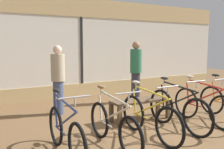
{
  "coord_description": "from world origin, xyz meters",
  "views": [
    {
      "loc": [
        -3.14,
        -3.74,
        1.71
      ],
      "look_at": [
        0.0,
        1.8,
        0.95
      ],
      "focal_mm": 40.0,
      "sensor_mm": 36.0,
      "label": 1
    }
  ],
  "objects_px": {
    "bicycle_right": "(203,106)",
    "customer_by_window": "(136,70)",
    "display_bench": "(140,103)",
    "bicycle_left": "(113,126)",
    "bicycle_center_right": "(177,110)",
    "bicycle_center_left": "(149,117)",
    "customer_near_rack": "(58,78)",
    "bicycle_far_left": "(65,132)"
  },
  "relations": [
    {
      "from": "bicycle_right",
      "to": "customer_by_window",
      "type": "relative_size",
      "value": 0.94
    },
    {
      "from": "display_bench",
      "to": "customer_by_window",
      "type": "bearing_deg",
      "value": 58.55
    },
    {
      "from": "bicycle_left",
      "to": "bicycle_center_right",
      "type": "xyz_separation_m",
      "value": [
        1.57,
        0.12,
        0.03
      ]
    },
    {
      "from": "bicycle_right",
      "to": "display_bench",
      "type": "relative_size",
      "value": 1.22
    },
    {
      "from": "bicycle_center_left",
      "to": "display_bench",
      "type": "relative_size",
      "value": 1.26
    },
    {
      "from": "bicycle_left",
      "to": "customer_near_rack",
      "type": "bearing_deg",
      "value": 93.84
    },
    {
      "from": "bicycle_far_left",
      "to": "customer_near_rack",
      "type": "relative_size",
      "value": 0.98
    },
    {
      "from": "bicycle_far_left",
      "to": "bicycle_right",
      "type": "relative_size",
      "value": 0.97
    },
    {
      "from": "customer_near_rack",
      "to": "bicycle_far_left",
      "type": "bearing_deg",
      "value": -105.24
    },
    {
      "from": "bicycle_far_left",
      "to": "display_bench",
      "type": "relative_size",
      "value": 1.18
    },
    {
      "from": "bicycle_left",
      "to": "display_bench",
      "type": "height_order",
      "value": "bicycle_left"
    },
    {
      "from": "bicycle_left",
      "to": "display_bench",
      "type": "distance_m",
      "value": 1.63
    },
    {
      "from": "bicycle_far_left",
      "to": "bicycle_right",
      "type": "height_order",
      "value": "bicycle_right"
    },
    {
      "from": "bicycle_left",
      "to": "bicycle_far_left",
      "type": "bearing_deg",
      "value": 174.92
    },
    {
      "from": "bicycle_left",
      "to": "customer_by_window",
      "type": "xyz_separation_m",
      "value": [
        2.26,
        2.58,
        0.59
      ]
    },
    {
      "from": "bicycle_left",
      "to": "customer_by_window",
      "type": "relative_size",
      "value": 0.94
    },
    {
      "from": "bicycle_center_left",
      "to": "bicycle_center_right",
      "type": "height_order",
      "value": "bicycle_center_right"
    },
    {
      "from": "bicycle_left",
      "to": "bicycle_right",
      "type": "height_order",
      "value": "bicycle_right"
    },
    {
      "from": "bicycle_far_left",
      "to": "customer_near_rack",
      "type": "bearing_deg",
      "value": 74.76
    },
    {
      "from": "display_bench",
      "to": "customer_near_rack",
      "type": "height_order",
      "value": "customer_near_rack"
    },
    {
      "from": "bicycle_far_left",
      "to": "customer_by_window",
      "type": "xyz_separation_m",
      "value": [
        3.06,
        2.51,
        0.58
      ]
    },
    {
      "from": "bicycle_far_left",
      "to": "display_bench",
      "type": "distance_m",
      "value": 2.29
    },
    {
      "from": "display_bench",
      "to": "customer_near_rack",
      "type": "xyz_separation_m",
      "value": [
        -1.45,
        1.43,
        0.5
      ]
    },
    {
      "from": "bicycle_right",
      "to": "customer_near_rack",
      "type": "height_order",
      "value": "customer_near_rack"
    },
    {
      "from": "bicycle_left",
      "to": "bicycle_center_left",
      "type": "distance_m",
      "value": 0.78
    },
    {
      "from": "bicycle_center_right",
      "to": "customer_near_rack",
      "type": "height_order",
      "value": "customer_near_rack"
    },
    {
      "from": "bicycle_left",
      "to": "bicycle_center_right",
      "type": "relative_size",
      "value": 0.97
    },
    {
      "from": "bicycle_far_left",
      "to": "customer_near_rack",
      "type": "distance_m",
      "value": 2.5
    },
    {
      "from": "bicycle_center_right",
      "to": "bicycle_far_left",
      "type": "bearing_deg",
      "value": -178.8
    },
    {
      "from": "bicycle_center_left",
      "to": "bicycle_right",
      "type": "xyz_separation_m",
      "value": [
        1.56,
        0.12,
        0.01
      ]
    },
    {
      "from": "display_bench",
      "to": "customer_by_window",
      "type": "xyz_separation_m",
      "value": [
        0.97,
        1.58,
        0.56
      ]
    },
    {
      "from": "bicycle_far_left",
      "to": "bicycle_center_left",
      "type": "distance_m",
      "value": 1.58
    },
    {
      "from": "bicycle_far_left",
      "to": "display_bench",
      "type": "height_order",
      "value": "bicycle_far_left"
    },
    {
      "from": "display_bench",
      "to": "bicycle_far_left",
      "type": "bearing_deg",
      "value": -156.14
    },
    {
      "from": "bicycle_left",
      "to": "display_bench",
      "type": "bearing_deg",
      "value": 37.73
    },
    {
      "from": "bicycle_far_left",
      "to": "customer_near_rack",
      "type": "xyz_separation_m",
      "value": [
        0.64,
        2.36,
        0.52
      ]
    },
    {
      "from": "display_bench",
      "to": "bicycle_center_left",
      "type": "bearing_deg",
      "value": -117.89
    },
    {
      "from": "bicycle_center_right",
      "to": "customer_by_window",
      "type": "xyz_separation_m",
      "value": [
        0.69,
        2.46,
        0.55
      ]
    },
    {
      "from": "bicycle_far_left",
      "to": "display_bench",
      "type": "bearing_deg",
      "value": 23.86
    },
    {
      "from": "bicycle_left",
      "to": "bicycle_right",
      "type": "bearing_deg",
      "value": 3.64
    },
    {
      "from": "bicycle_center_left",
      "to": "customer_near_rack",
      "type": "relative_size",
      "value": 1.03
    },
    {
      "from": "bicycle_far_left",
      "to": "bicycle_center_right",
      "type": "relative_size",
      "value": 0.95
    }
  ]
}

